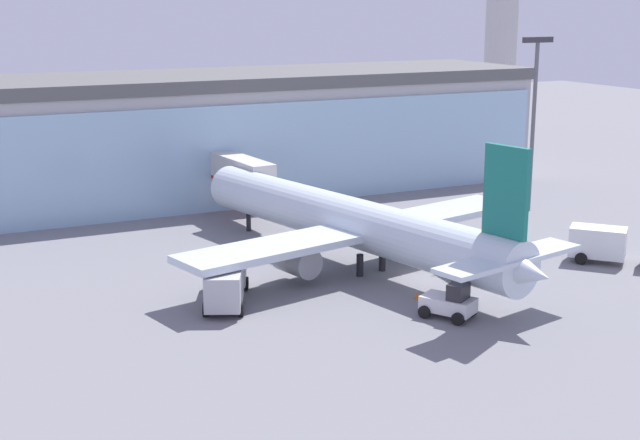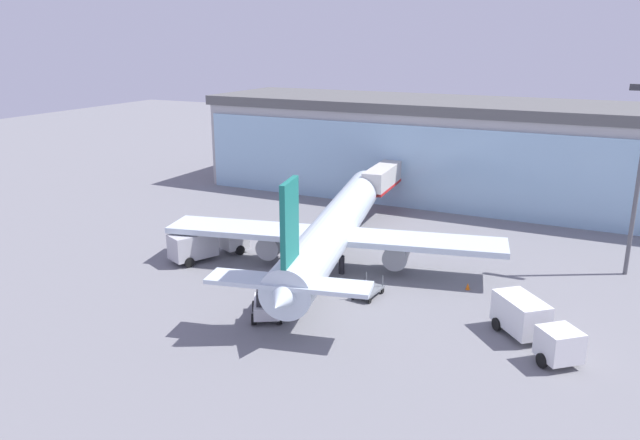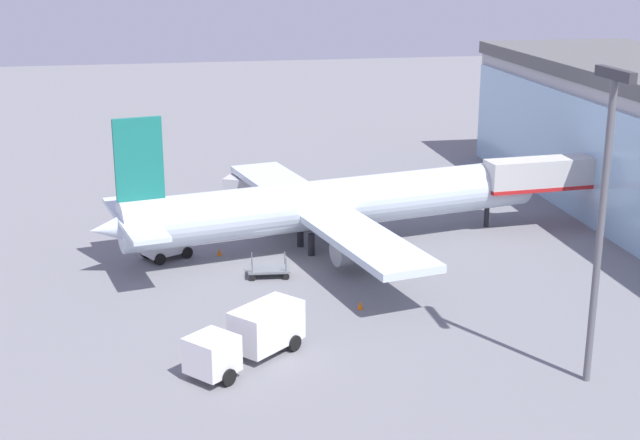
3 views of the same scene
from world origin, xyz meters
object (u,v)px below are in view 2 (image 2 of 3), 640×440
at_px(airplane, 334,229).
at_px(fuel_truck, 532,323).
at_px(baggage_cart, 368,290).
at_px(catering_truck, 206,243).
at_px(safety_cone_wingtip, 468,286).
at_px(jet_bridge, 389,174).
at_px(pushback_tug, 267,305).
at_px(safety_cone_nose, 293,296).

relative_size(airplane, fuel_truck, 5.06).
xyz_separation_m(fuel_truck, baggage_cart, (-12.50, 2.75, -0.97)).
relative_size(catering_truck, baggage_cart, 2.56).
distance_m(catering_truck, safety_cone_wingtip, 23.36).
xyz_separation_m(jet_bridge, pushback_tug, (1.99, -31.69, -3.25)).
xyz_separation_m(fuel_truck, pushback_tug, (-17.65, -3.99, -0.49)).
xyz_separation_m(jet_bridge, baggage_cart, (7.14, -24.95, -3.72)).
bearing_deg(baggage_cart, airplane, -129.61).
bearing_deg(airplane, baggage_cart, -147.07).
bearing_deg(baggage_cart, pushback_tug, -31.72).
bearing_deg(safety_cone_wingtip, jet_bridge, 124.41).
xyz_separation_m(safety_cone_nose, safety_cone_wingtip, (11.75, 7.62, 0.00)).
relative_size(jet_bridge, safety_cone_nose, 25.23).
distance_m(jet_bridge, airplane, 19.77).
distance_m(fuel_truck, safety_cone_wingtip, 9.51).
height_order(catering_truck, pushback_tug, catering_truck).
distance_m(airplane, safety_cone_nose, 8.75).
distance_m(catering_truck, safety_cone_nose, 12.45).
height_order(airplane, pushback_tug, airplane).
bearing_deg(safety_cone_wingtip, catering_truck, -173.12).
height_order(jet_bridge, catering_truck, jet_bridge).
bearing_deg(safety_cone_wingtip, safety_cone_nose, -147.03).
bearing_deg(safety_cone_wingtip, fuel_truck, -52.27).
distance_m(airplane, catering_truck, 11.84).
bearing_deg(jet_bridge, baggage_cart, -167.90).
distance_m(jet_bridge, baggage_cart, 26.21).
distance_m(pushback_tug, safety_cone_wingtip, 16.51).
distance_m(airplane, fuel_truck, 19.56).
distance_m(airplane, baggage_cart, 7.96).
xyz_separation_m(pushback_tug, safety_cone_nose, (0.13, 3.83, -0.70)).
bearing_deg(catering_truck, safety_cone_nose, -87.29).
xyz_separation_m(jet_bridge, safety_cone_nose, (2.11, -27.86, -3.94)).
height_order(jet_bridge, baggage_cart, jet_bridge).
bearing_deg(jet_bridge, safety_cone_wingtip, -149.46).
distance_m(airplane, pushback_tug, 12.26).
distance_m(baggage_cart, safety_cone_nose, 5.81).
bearing_deg(catering_truck, jet_bridge, 3.63).
distance_m(fuel_truck, safety_cone_nose, 17.56).
height_order(baggage_cart, safety_cone_wingtip, baggage_cart).
xyz_separation_m(fuel_truck, safety_cone_nose, (-17.52, -0.16, -1.19)).
xyz_separation_m(baggage_cart, safety_cone_nose, (-5.02, -2.91, -0.23)).
relative_size(baggage_cart, safety_cone_wingtip, 5.35).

